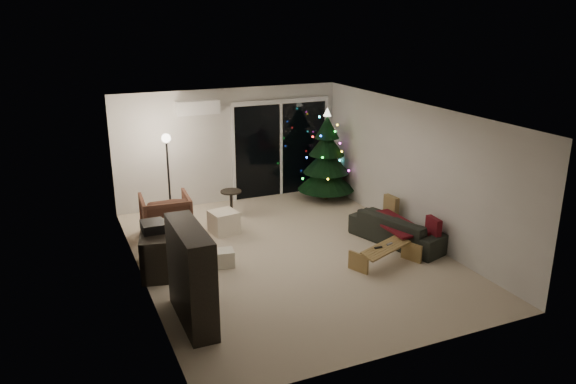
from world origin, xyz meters
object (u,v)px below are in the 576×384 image
at_px(media_cabinet, 155,251).
at_px(sofa, 399,229).
at_px(bookshelf, 179,277).
at_px(christmas_tree, 327,154).
at_px(coffee_table, 386,256).
at_px(armchair, 166,216).

relative_size(media_cabinet, sofa, 0.61).
xyz_separation_m(bookshelf, media_cabinet, (0.00, 1.77, -0.33)).
distance_m(bookshelf, christmas_tree, 5.80).
relative_size(bookshelf, media_cabinet, 1.22).
xyz_separation_m(coffee_table, christmas_tree, (0.70, 3.53, 0.86)).
bearing_deg(bookshelf, media_cabinet, 79.36).
bearing_deg(coffee_table, bookshelf, 163.98).
bearing_deg(christmas_tree, bookshelf, -137.01).
bearing_deg(armchair, sofa, 156.14).
distance_m(bookshelf, media_cabinet, 1.80).
bearing_deg(sofa, coffee_table, 116.73).
height_order(bookshelf, sofa, bookshelf).
height_order(sofa, christmas_tree, christmas_tree).
relative_size(media_cabinet, coffee_table, 1.02).
bearing_deg(media_cabinet, armchair, 83.97).
relative_size(armchair, coffee_table, 0.82).
xyz_separation_m(media_cabinet, christmas_tree, (4.24, 2.18, 0.68)).
bearing_deg(bookshelf, christmas_tree, 32.35).
distance_m(media_cabinet, coffee_table, 3.78).
bearing_deg(coffee_table, armchair, 115.29).
distance_m(armchair, christmas_tree, 3.89).
bearing_deg(media_cabinet, christmas_tree, 39.92).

